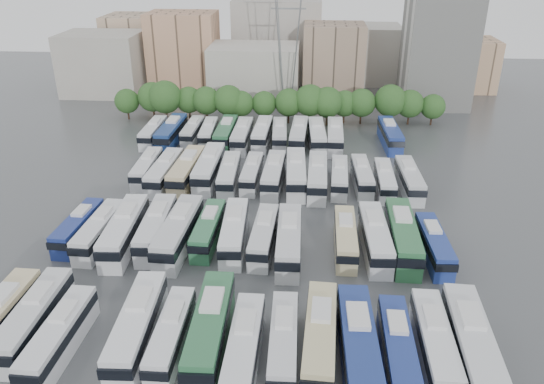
# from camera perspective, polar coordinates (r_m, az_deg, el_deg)

# --- Properties ---
(ground) EXTENTS (220.00, 220.00, 0.00)m
(ground) POSITION_cam_1_polar(r_m,az_deg,el_deg) (69.61, -1.89, -3.39)
(ground) COLOR #424447
(ground) RESTS_ON ground
(tree_line) EXTENTS (66.23, 7.77, 8.35)m
(tree_line) POSITION_cam_1_polar(r_m,az_deg,el_deg) (106.88, 0.25, 9.75)
(tree_line) COLOR black
(tree_line) RESTS_ON ground
(city_buildings) EXTENTS (102.00, 35.00, 20.00)m
(city_buildings) POSITION_cam_1_polar(r_m,az_deg,el_deg) (135.58, -2.00, 14.66)
(city_buildings) COLOR #9E998E
(city_buildings) RESTS_ON ground
(apartment_tower) EXTENTS (14.00, 14.00, 26.00)m
(apartment_tower) POSITION_cam_1_polar(r_m,az_deg,el_deg) (123.35, 17.47, 14.86)
(apartment_tower) COLOR silver
(apartment_tower) RESTS_ON ground
(electricity_pylon) EXTENTS (9.00, 6.91, 33.83)m
(electricity_pylon) POSITION_cam_1_polar(r_m,az_deg,el_deg) (111.60, 1.78, 17.89)
(electricity_pylon) COLOR slate
(electricity_pylon) RESTS_ON ground
(bus_r0_s1) EXTENTS (2.75, 12.37, 3.88)m
(bus_r0_s1) POSITION_cam_1_polar(r_m,az_deg,el_deg) (55.28, -24.20, -12.23)
(bus_r0_s1) COLOR silver
(bus_r0_s1) RESTS_ON ground
(bus_r0_s2) EXTENTS (2.87, 11.59, 3.61)m
(bus_r0_s2) POSITION_cam_1_polar(r_m,az_deg,el_deg) (52.49, -21.88, -14.17)
(bus_r0_s2) COLOR silver
(bus_r0_s2) RESTS_ON ground
(bus_r0_s4) EXTENTS (3.32, 13.06, 4.07)m
(bus_r0_s4) POSITION_cam_1_polar(r_m,az_deg,el_deg) (51.12, -14.29, -13.78)
(bus_r0_s4) COLOR white
(bus_r0_s4) RESTS_ON ground
(bus_r0_s5) EXTENTS (2.41, 10.94, 3.43)m
(bus_r0_s5) POSITION_cam_1_polar(r_m,az_deg,el_deg) (50.04, -10.79, -14.83)
(bus_r0_s5) COLOR white
(bus_r0_s5) RESTS_ON ground
(bus_r0_s6) EXTENTS (3.11, 13.39, 4.19)m
(bus_r0_s6) POSITION_cam_1_polar(r_m,az_deg,el_deg) (49.62, -6.65, -14.33)
(bus_r0_s6) COLOR #2D6940
(bus_r0_s6) RESTS_ON ground
(bus_r0_s7) EXTENTS (2.71, 11.90, 3.72)m
(bus_r0_s7) POSITION_cam_1_polar(r_m,az_deg,el_deg) (47.77, -3.02, -16.40)
(bus_r0_s7) COLOR silver
(bus_r0_s7) RESTS_ON ground
(bus_r0_s8) EXTENTS (2.62, 11.22, 3.51)m
(bus_r0_s8) POSITION_cam_1_polar(r_m,az_deg,el_deg) (48.44, 1.24, -15.83)
(bus_r0_s8) COLOR silver
(bus_r0_s8) RESTS_ON ground
(bus_r0_s9) EXTENTS (3.36, 12.69, 3.94)m
(bus_r0_s9) POSITION_cam_1_polar(r_m,az_deg,el_deg) (48.76, 5.18, -15.28)
(bus_r0_s9) COLOR #CDC18D
(bus_r0_s9) RESTS_ON ground
(bus_r0_s10) EXTENTS (3.24, 13.52, 4.22)m
(bus_r0_s10) POSITION_cam_1_polar(r_m,az_deg,el_deg) (48.11, 9.28, -16.03)
(bus_r0_s10) COLOR navy
(bus_r0_s10) RESTS_ON ground
(bus_r0_s11) EXTENTS (2.70, 11.52, 3.60)m
(bus_r0_s11) POSITION_cam_1_polar(r_m,az_deg,el_deg) (49.03, 13.35, -16.00)
(bus_r0_s11) COLOR navy
(bus_r0_s11) RESTS_ON ground
(bus_r0_s12) EXTENTS (2.87, 12.14, 3.79)m
(bus_r0_s12) POSITION_cam_1_polar(r_m,az_deg,el_deg) (50.12, 17.10, -15.32)
(bus_r0_s12) COLOR silver
(bus_r0_s12) RESTS_ON ground
(bus_r0_s13) EXTENTS (3.59, 13.82, 4.30)m
(bus_r0_s13) POSITION_cam_1_polar(r_m,az_deg,el_deg) (50.50, 20.70, -15.23)
(bus_r0_s13) COLOR silver
(bus_r0_s13) RESTS_ON ground
(bus_r1_s0) EXTENTS (2.89, 10.97, 3.41)m
(bus_r1_s0) POSITION_cam_1_polar(r_m,az_deg,el_deg) (69.64, -20.10, -3.51)
(bus_r1_s0) COLOR navy
(bus_r1_s0) RESTS_ON ground
(bus_r1_s1) EXTENTS (2.99, 11.71, 3.65)m
(bus_r1_s1) POSITION_cam_1_polar(r_m,az_deg,el_deg) (67.73, -18.05, -3.92)
(bus_r1_s1) COLOR silver
(bus_r1_s1) RESTS_ON ground
(bus_r1_s2) EXTENTS (3.51, 13.51, 4.20)m
(bus_r1_s2) POSITION_cam_1_polar(r_m,az_deg,el_deg) (66.27, -15.58, -3.98)
(bus_r1_s2) COLOR silver
(bus_r1_s2) RESTS_ON ground
(bus_r1_s3) EXTENTS (3.30, 12.80, 3.98)m
(bus_r1_s3) POSITION_cam_1_polar(r_m,az_deg,el_deg) (66.12, -12.33, -3.77)
(bus_r1_s3) COLOR silver
(bus_r1_s3) RESTS_ON ground
(bus_r1_s4) EXTENTS (3.57, 13.69, 4.26)m
(bus_r1_s4) POSITION_cam_1_polar(r_m,az_deg,el_deg) (64.50, -10.00, -4.21)
(bus_r1_s4) COLOR silver
(bus_r1_s4) RESTS_ON ground
(bus_r1_s5) EXTENTS (2.76, 11.27, 3.51)m
(bus_r1_s5) POSITION_cam_1_polar(r_m,az_deg,el_deg) (65.25, -6.86, -3.97)
(bus_r1_s5) COLOR #317349
(bus_r1_s5) RESTS_ON ground
(bus_r1_s6) EXTENTS (3.25, 12.44, 3.87)m
(bus_r1_s6) POSITION_cam_1_polar(r_m,az_deg,el_deg) (64.07, -4.09, -4.26)
(bus_r1_s6) COLOR white
(bus_r1_s6) RESTS_ON ground
(bus_r1_s7) EXTENTS (3.02, 11.59, 3.61)m
(bus_r1_s7) POSITION_cam_1_polar(r_m,az_deg,el_deg) (63.36, -0.89, -4.69)
(bus_r1_s7) COLOR silver
(bus_r1_s7) RESTS_ON ground
(bus_r1_s8) EXTENTS (2.96, 12.83, 4.01)m
(bus_r1_s8) POSITION_cam_1_polar(r_m,az_deg,el_deg) (62.08, 1.84, -5.19)
(bus_r1_s8) COLOR silver
(bus_r1_s8) RESTS_ON ground
(bus_r1_s10) EXTENTS (2.63, 11.38, 3.56)m
(bus_r1_s10) POSITION_cam_1_polar(r_m,az_deg,el_deg) (63.63, 7.90, -4.85)
(bus_r1_s10) COLOR beige
(bus_r1_s10) RESTS_ON ground
(bus_r1_s11) EXTENTS (3.15, 12.78, 3.99)m
(bus_r1_s11) POSITION_cam_1_polar(r_m,az_deg,el_deg) (63.83, 11.03, -4.78)
(bus_r1_s11) COLOR silver
(bus_r1_s11) RESTS_ON ground
(bus_r1_s12) EXTENTS (3.25, 13.69, 4.28)m
(bus_r1_s12) POSITION_cam_1_polar(r_m,az_deg,el_deg) (64.56, 13.86, -4.57)
(bus_r1_s12) COLOR #2E6B3E
(bus_r1_s12) RESTS_ON ground
(bus_r1_s13) EXTENTS (2.81, 11.18, 3.48)m
(bus_r1_s13) POSITION_cam_1_polar(r_m,az_deg,el_deg) (64.51, 17.02, -5.42)
(bus_r1_s13) COLOR navy
(bus_r1_s13) RESTS_ON ground
(bus_r2_s1) EXTENTS (2.73, 11.37, 3.55)m
(bus_r2_s1) POSITION_cam_1_polar(r_m,az_deg,el_deg) (84.03, -13.30, 2.54)
(bus_r2_s1) COLOR silver
(bus_r2_s1) RESTS_ON ground
(bus_r2_s2) EXTENTS (3.26, 12.60, 3.92)m
(bus_r2_s2) POSITION_cam_1_polar(r_m,az_deg,el_deg) (81.66, -11.47, 2.17)
(bus_r2_s2) COLOR silver
(bus_r2_s2) RESTS_ON ground
(bus_r2_s3) EXTENTS (3.49, 13.30, 4.13)m
(bus_r2_s3) POSITION_cam_1_polar(r_m,az_deg,el_deg) (81.27, -9.14, 2.33)
(bus_r2_s3) COLOR beige
(bus_r2_s3) RESTS_ON ground
(bus_r2_s4) EXTENTS (3.07, 13.58, 4.25)m
(bus_r2_s4) POSITION_cam_1_polar(r_m,az_deg,el_deg) (81.54, -6.79, 2.61)
(bus_r2_s4) COLOR silver
(bus_r2_s4) RESTS_ON ground
(bus_r2_s5) EXTENTS (2.96, 11.84, 3.69)m
(bus_r2_s5) POSITION_cam_1_polar(r_m,az_deg,el_deg) (79.72, -4.63, 1.94)
(bus_r2_s5) COLOR silver
(bus_r2_s5) RESTS_ON ground
(bus_r2_s6) EXTENTS (2.71, 11.06, 3.45)m
(bus_r2_s6) POSITION_cam_1_polar(r_m,az_deg,el_deg) (80.20, -2.18, 2.07)
(bus_r2_s6) COLOR silver
(bus_r2_s6) RESTS_ON ground
(bus_r2_s7) EXTENTS (3.11, 12.37, 3.85)m
(bus_r2_s7) POSITION_cam_1_polar(r_m,az_deg,el_deg) (79.28, 0.17, 1.95)
(bus_r2_s7) COLOR silver
(bus_r2_s7) RESTS_ON ground
(bus_r2_s8) EXTENTS (3.40, 13.28, 4.13)m
(bus_r2_s8) POSITION_cam_1_polar(r_m,az_deg,el_deg) (79.39, 2.59, 2.07)
(bus_r2_s8) COLOR silver
(bus_r2_s8) RESTS_ON ground
(bus_r2_s9) EXTENTS (3.06, 12.93, 4.04)m
(bus_r2_s9) POSITION_cam_1_polar(r_m,az_deg,el_deg) (78.58, 4.91, 1.70)
(bus_r2_s9) COLOR silver
(bus_r2_s9) RESTS_ON ground
(bus_r2_s10) EXTENTS (2.89, 11.13, 3.46)m
(bus_r2_s10) POSITION_cam_1_polar(r_m,az_deg,el_deg) (79.48, 7.25, 1.65)
(bus_r2_s10) COLOR silver
(bus_r2_s10) RESTS_ON ground
(bus_r2_s11) EXTENTS (2.84, 11.14, 3.47)m
(bus_r2_s11) POSITION_cam_1_polar(r_m,az_deg,el_deg) (80.33, 9.66, 1.75)
(bus_r2_s11) COLOR silver
(bus_r2_s11) RESTS_ON ground
(bus_r2_s12) EXTENTS (2.59, 10.99, 3.43)m
(bus_r2_s12) POSITION_cam_1_polar(r_m,az_deg,el_deg) (79.63, 12.03, 1.30)
(bus_r2_s12) COLOR silver
(bus_r2_s12) RESTS_ON ground
(bus_r2_s13) EXTENTS (2.90, 11.94, 3.73)m
(bus_r2_s13) POSITION_cam_1_polar(r_m,az_deg,el_deg) (80.29, 14.55, 1.35)
(bus_r2_s13) COLOR silver
(bus_r2_s13) RESTS_ON ground
(bus_r3_s0) EXTENTS (2.54, 11.56, 3.63)m
(bus_r3_s0) POSITION_cam_1_polar(r_m,az_deg,el_deg) (99.55, -12.64, 6.30)
(bus_r3_s0) COLOR silver
(bus_r3_s0) RESTS_ON ground
(bus_r3_s1) EXTENTS (3.22, 13.14, 4.10)m
(bus_r3_s1) POSITION_cam_1_polar(r_m,az_deg,el_deg) (98.19, -10.77, 6.34)
(bus_r3_s1) COLOR navy
(bus_r3_s1) RESTS_ON ground
(bus_r3_s2) EXTENTS (2.56, 10.88, 3.40)m
(bus_r3_s2) POSITION_cam_1_polar(r_m,az_deg,el_deg) (99.23, -8.54, 6.51)
(bus_r3_s2) COLOR silver
(bus_r3_s2) RESTS_ON ground
(bus_r3_s3) EXTENTS (2.85, 11.00, 3.42)m
(bus_r3_s3) POSITION_cam_1_polar(r_m,az_deg,el_deg) (98.01, -6.84, 6.37)
(bus_r3_s3) COLOR silver
(bus_r3_s3) RESTS_ON ground
(bus_r3_s4) EXTENTS (2.88, 12.68, 3.97)m
(bus_r3_s4) POSITION_cam_1_polar(r_m,az_deg,el_deg) (96.56, -4.98, 6.33)
(bus_r3_s4) COLOR #2C6841
(bus_r3_s4) RESTS_ON ground
(bus_r3_s5) EXTENTS (2.86, 12.48, 3.91)m
(bus_r3_s5) POSITION_cam_1_polar(r_m,az_deg,el_deg) (95.33, -3.24, 6.11)
(bus_r3_s5) COLOR silver
(bus_r3_s5) RESTS_ON ground
(bus_r3_s6) EXTENTS (3.04, 12.26, 3.82)m
(bus_r3_s6) POSITION_cam_1_polar(r_m,az_deg,el_deg) (96.37, -1.06, 6.34)
(bus_r3_s6) COLOR silver
(bus_r3_s6) RESTS_ON ground
(bus_r3_s7) EXTENTS (3.10, 11.74, 3.65)m
(bus_r3_s7) POSITION_cam_1_polar(r_m,az_deg,el_deg) (96.17, 0.83, 6.25)
(bus_r3_s7) COLOR silver
(bus_r3_s7) RESTS_ON ground
(bus_r3_s8) EXTENTS (3.24, 12.66, 3.94)m
(bus_r3_s8) POSITION_cam_1_polar(r_m,az_deg,el_deg) (95.72, 2.91, 6.21)
(bus_r3_s8) COLOR silver
(bus_r3_s8) RESTS_ON ground
(bus_r3_s9) EXTENTS (3.39, 12.71, 3.95)m
(bus_r3_s9) POSITION_cam_1_polar(r_m,az_deg,el_deg) (95.32, 4.85, 6.07)
(bus_r3_s9) COLOR silver
(bus_r3_s9) RESTS_ON ground
(bus_r3_s10) EXTENTS (3.09, 12.75, 3.98)m
(bus_r3_s10) POSITION_cam_1_polar(r_m,az_deg,el_deg) (95.47, 6.79, 6.02)
(bus_r3_s10) COLOR silver
(bus_r3_s10) RESTS_ON ground
(bus_r3_s13) EXTENTS (3.30, 12.77, 3.97)m
(bus_r3_s13) POSITION_cam_1_polar(r_m,az_deg,el_deg) (97.71, 12.58, 6.04)
(bus_r3_s13) COLOR navy
(bus_r3_s13) RESTS_ON ground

